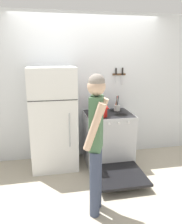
# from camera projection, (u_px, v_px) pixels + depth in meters

# --- Properties ---
(ground_plane) EXTENTS (14.00, 14.00, 0.00)m
(ground_plane) POSITION_uv_depth(u_px,v_px,m) (88.00, 154.00, 4.20)
(ground_plane) COLOR #B2A893
(wall_back) EXTENTS (10.00, 0.06, 2.55)m
(wall_back) POSITION_uv_depth(u_px,v_px,m) (87.00, 88.00, 3.91)
(wall_back) COLOR silver
(wall_back) RESTS_ON ground_plane
(refrigerator) EXTENTS (0.74, 0.67, 1.67)m
(refrigerator) POSITION_uv_depth(u_px,v_px,m) (54.00, 119.00, 3.57)
(refrigerator) COLOR white
(refrigerator) RESTS_ON ground_plane
(stove_range) EXTENTS (0.79, 1.39, 0.88)m
(stove_range) POSITION_uv_depth(u_px,v_px,m) (108.00, 139.00, 3.79)
(stove_range) COLOR silver
(stove_range) RESTS_ON ground_plane
(dutch_oven_pot) EXTENTS (0.29, 0.25, 0.19)m
(dutch_oven_pot) POSITION_uv_depth(u_px,v_px,m) (100.00, 111.00, 3.53)
(dutch_oven_pot) COLOR red
(dutch_oven_pot) RESTS_ON stove_range
(tea_kettle) EXTENTS (0.24, 0.19, 0.26)m
(tea_kettle) POSITION_uv_depth(u_px,v_px,m) (97.00, 107.00, 3.79)
(tea_kettle) COLOR silver
(tea_kettle) RESTS_ON stove_range
(utensil_jar) EXTENTS (0.11, 0.11, 0.27)m
(utensil_jar) POSITION_uv_depth(u_px,v_px,m) (117.00, 107.00, 3.87)
(utensil_jar) COLOR silver
(utensil_jar) RESTS_ON stove_range
(person) EXTENTS (0.35, 0.40, 1.66)m
(person) POSITION_uv_depth(u_px,v_px,m) (96.00, 138.00, 2.44)
(person) COLOR #38425B
(person) RESTS_ON ground_plane
(wall_knife_strip) EXTENTS (0.24, 0.03, 0.31)m
(wall_knife_strip) POSITION_uv_depth(u_px,v_px,m) (119.00, 74.00, 3.91)
(wall_knife_strip) COLOR brown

